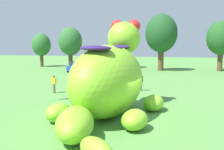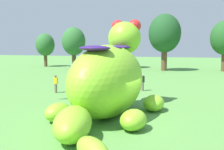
% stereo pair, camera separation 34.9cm
% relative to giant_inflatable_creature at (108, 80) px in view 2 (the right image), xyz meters
% --- Properties ---
extents(ground_plane, '(160.00, 160.00, 0.00)m').
position_rel_giant_inflatable_creature_xyz_m(ground_plane, '(1.42, -0.75, -2.37)').
color(ground_plane, '#568E42').
extents(giant_inflatable_creature, '(6.85, 12.80, 6.48)m').
position_rel_giant_inflatable_creature_xyz_m(giant_inflatable_creature, '(0.00, 0.00, 0.00)').
color(giant_inflatable_creature, '#8CD12D').
rests_on(giant_inflatable_creature, ground).
extents(car_blue, '(1.97, 4.11, 1.72)m').
position_rel_giant_inflatable_creature_xyz_m(car_blue, '(-12.28, 25.01, -1.51)').
color(car_blue, '#2347B7').
rests_on(car_blue, ground).
extents(car_green, '(2.23, 4.24, 1.72)m').
position_rel_giant_inflatable_creature_xyz_m(car_green, '(-9.01, 24.97, -1.51)').
color(car_green, '#1E7238').
rests_on(car_green, ground).
extents(car_white, '(2.29, 4.27, 1.72)m').
position_rel_giant_inflatable_creature_xyz_m(car_white, '(-5.99, 24.91, -1.51)').
color(car_white, white).
rests_on(car_white, ground).
extents(tree_far_left, '(3.81, 3.81, 6.76)m').
position_rel_giant_inflatable_creature_xyz_m(tree_far_left, '(-22.90, 32.93, 2.05)').
color(tree_far_left, brown).
rests_on(tree_far_left, ground).
extents(tree_left, '(4.34, 4.34, 7.71)m').
position_rel_giant_inflatable_creature_xyz_m(tree_left, '(-15.32, 29.94, 2.67)').
color(tree_left, brown).
rests_on(tree_left, ground).
extents(tree_mid_left, '(4.44, 4.44, 7.88)m').
position_rel_giant_inflatable_creature_xyz_m(tree_mid_left, '(-6.71, 33.76, 2.79)').
color(tree_mid_left, brown).
rests_on(tree_mid_left, ground).
extents(tree_centre_left, '(5.50, 5.50, 9.76)m').
position_rel_giant_inflatable_creature_xyz_m(tree_centre_left, '(1.19, 30.74, 4.01)').
color(tree_centre_left, brown).
rests_on(tree_centre_left, ground).
extents(spectator_near_inflatable, '(0.38, 0.26, 1.71)m').
position_rel_giant_inflatable_creature_xyz_m(spectator_near_inflatable, '(0.72, 9.77, -1.52)').
color(spectator_near_inflatable, '#726656').
rests_on(spectator_near_inflatable, ground).
extents(spectator_by_cars, '(0.38, 0.26, 1.71)m').
position_rel_giant_inflatable_creature_xyz_m(spectator_by_cars, '(-7.08, 6.51, -1.52)').
color(spectator_by_cars, '#726656').
rests_on(spectator_by_cars, ground).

